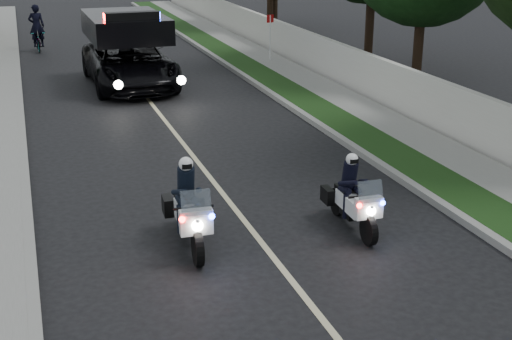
% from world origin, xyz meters
% --- Properties ---
extents(ground, '(120.00, 120.00, 0.00)m').
position_xyz_m(ground, '(0.00, 0.00, 0.00)').
color(ground, black).
rests_on(ground, ground).
extents(curb_right, '(0.20, 60.00, 0.15)m').
position_xyz_m(curb_right, '(4.10, 10.00, 0.07)').
color(curb_right, gray).
rests_on(curb_right, ground).
extents(grass_verge, '(1.20, 60.00, 0.16)m').
position_xyz_m(grass_verge, '(4.80, 10.00, 0.08)').
color(grass_verge, '#193814').
rests_on(grass_verge, ground).
extents(sidewalk_right, '(1.40, 60.00, 0.16)m').
position_xyz_m(sidewalk_right, '(6.10, 10.00, 0.08)').
color(sidewalk_right, gray).
rests_on(sidewalk_right, ground).
extents(property_wall, '(0.22, 60.00, 1.50)m').
position_xyz_m(property_wall, '(7.10, 10.00, 0.75)').
color(property_wall, beige).
rests_on(property_wall, ground).
extents(curb_left, '(0.20, 60.00, 0.15)m').
position_xyz_m(curb_left, '(-4.10, 10.00, 0.07)').
color(curb_left, gray).
rests_on(curb_left, ground).
extents(lane_marking, '(0.12, 50.00, 0.01)m').
position_xyz_m(lane_marking, '(0.00, 10.00, 0.00)').
color(lane_marking, '#BFB78C').
rests_on(lane_marking, ground).
extents(police_moto_left, '(0.81, 2.01, 1.67)m').
position_xyz_m(police_moto_left, '(-1.28, -0.41, 0.00)').
color(police_moto_left, silver).
rests_on(police_moto_left, ground).
extents(police_moto_right, '(0.68, 1.79, 1.51)m').
position_xyz_m(police_moto_right, '(1.87, -0.70, 0.00)').
color(police_moto_right, white).
rests_on(police_moto_right, ground).
extents(police_suv, '(2.94, 6.17, 2.98)m').
position_xyz_m(police_suv, '(-0.23, 13.23, 0.00)').
color(police_suv, black).
rests_on(police_suv, ground).
extents(bicycle, '(0.66, 1.76, 0.91)m').
position_xyz_m(bicycle, '(-3.11, 21.86, 0.00)').
color(bicycle, black).
rests_on(bicycle, ground).
extents(cyclist, '(0.70, 0.47, 1.93)m').
position_xyz_m(cyclist, '(-3.11, 21.86, 0.00)').
color(cyclist, black).
rests_on(cyclist, ground).
extents(sign_post, '(0.39, 0.39, 2.11)m').
position_xyz_m(sign_post, '(6.00, 15.57, 0.00)').
color(sign_post, red).
rests_on(sign_post, ground).
extents(tree_right_b, '(6.04, 6.04, 9.44)m').
position_xyz_m(tree_right_b, '(9.98, 10.51, 0.00)').
color(tree_right_b, '#184015').
rests_on(tree_right_b, ground).
extents(tree_right_c, '(8.08, 8.08, 11.19)m').
position_xyz_m(tree_right_c, '(10.08, 14.58, 0.00)').
color(tree_right_c, black).
rests_on(tree_right_c, ground).
extents(tree_right_d, '(7.33, 7.33, 9.73)m').
position_xyz_m(tree_right_d, '(9.99, 26.00, 0.00)').
color(tree_right_d, '#123813').
rests_on(tree_right_d, ground).
extents(tree_right_e, '(6.20, 6.20, 10.22)m').
position_xyz_m(tree_right_e, '(9.65, 25.77, 0.00)').
color(tree_right_e, black).
rests_on(tree_right_e, ground).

